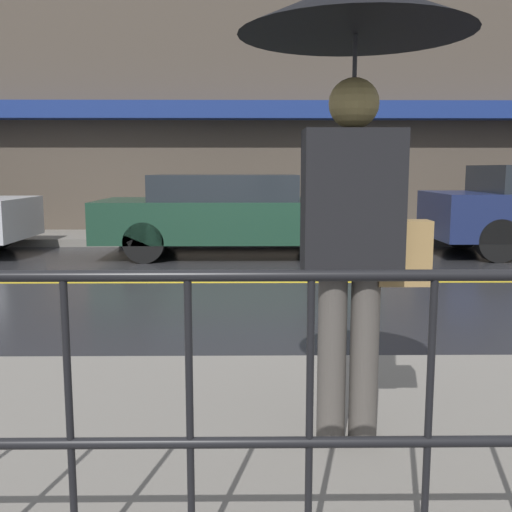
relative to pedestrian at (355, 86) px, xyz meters
name	(u,v)px	position (x,y,z in m)	size (l,w,h in m)	color
ground_plane	(250,282)	(-0.47, 4.76, -1.79)	(80.00, 80.00, 0.00)	#262628
sidewalk_near	(250,448)	(-0.47, 0.06, -1.72)	(28.00, 2.49, 0.14)	slate
sidewalk_far	(249,237)	(-0.47, 9.11, -1.72)	(28.00, 1.80, 0.14)	slate
lane_marking	(250,282)	(-0.47, 4.76, -1.79)	(25.20, 0.12, 0.01)	gold
building_storefront	(249,87)	(-0.47, 10.13, 1.32)	(28.00, 0.85, 6.29)	#4C4238
railing_foreground	(250,386)	(-0.47, -0.94, -1.03)	(12.00, 0.04, 0.99)	black
pedestrian	(355,86)	(0.00, 0.00, 0.00)	(1.04, 1.04, 2.10)	#4C4742
car_dark_green	(234,213)	(-0.73, 7.16, -1.10)	(4.47, 1.84, 1.33)	#193828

